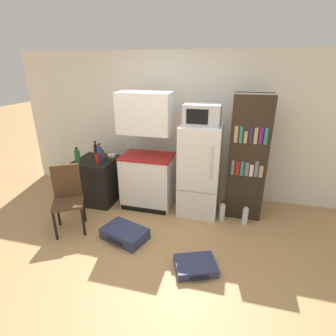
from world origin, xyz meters
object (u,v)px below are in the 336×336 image
bowl (111,155)px  microwave (202,115)px  bottle_blue_soda (100,154)px  bottle_ketchup_red (97,159)px  side_table (98,180)px  bottle_wine_dark (96,151)px  refrigerator (200,171)px  water_bottle_middle (245,216)px  suitcase_small_flat (125,234)px  bookshelf (247,158)px  water_bottle_front (222,212)px  bottle_clear_short (96,151)px  suitcase_large_flat (196,266)px  bottle_amber_beer (103,155)px  bottle_green_tall (77,156)px  chair (68,193)px  kitchen_hutch (147,157)px

bowl → microwave: bearing=-5.8°
bottle_blue_soda → bottle_ketchup_red: bearing=-86.2°
side_table → bottle_wine_dark: bearing=102.0°
refrigerator → water_bottle_middle: refrigerator is taller
side_table → suitcase_small_flat: (0.88, -0.93, -0.30)m
microwave → bookshelf: 0.94m
side_table → refrigerator: size_ratio=0.53×
refrigerator → bookshelf: size_ratio=0.76×
bottle_blue_soda → water_bottle_front: 2.15m
bottle_blue_soda → bottle_clear_short: 0.36m
microwave → suitcase_large_flat: 2.02m
bottle_wine_dark → bottle_ketchup_red: (0.14, -0.22, -0.04)m
microwave → bottle_amber_beer: 1.81m
bottle_ketchup_red → bowl: (0.06, 0.37, -0.07)m
bottle_green_tall → bottle_clear_short: 0.42m
bottle_green_tall → chair: bearing=-71.5°
kitchen_hutch → microwave: (0.85, -0.01, 0.71)m
microwave → water_bottle_middle: bearing=-14.8°
suitcase_large_flat → microwave: bearing=75.3°
refrigerator → side_table: bearing=-178.4°
suitcase_small_flat → water_bottle_front: (1.26, 0.81, 0.06)m
kitchen_hutch → bottle_amber_beer: 0.79m
suitcase_small_flat → chair: bearing=-166.7°
refrigerator → bookshelf: (0.69, 0.11, 0.23)m
bowl → water_bottle_middle: bowl is taller
bottle_green_tall → bowl: size_ratio=1.81×
bottle_green_tall → bottle_blue_soda: size_ratio=0.84×
bottle_green_tall → bottle_amber_beer: (0.31, 0.28, -0.04)m
suitcase_small_flat → water_bottle_front: size_ratio=2.08×
bowl → suitcase_small_flat: bearing=-58.7°
bottle_clear_short → chair: (0.12, -1.07, -0.28)m
bowl → bottle_wine_dark: bearing=-142.8°
microwave → bottle_ketchup_red: bearing=-172.5°
suitcase_small_flat → refrigerator: bearing=67.1°
microwave → suitcase_small_flat: bearing=-131.3°
microwave → bottle_ketchup_red: (-1.62, -0.21, -0.73)m
microwave → bottle_ketchup_red: 1.79m
side_table → bookshelf: bookshelf is taller
side_table → microwave: microwave is taller
bowl → chair: chair is taller
bottle_green_tall → bottle_clear_short: size_ratio=1.39×
bottle_green_tall → bookshelf: bearing=7.5°
suitcase_large_flat → water_bottle_front: (0.23, 1.14, 0.09)m
bottle_ketchup_red → kitchen_hutch: bearing=16.1°
refrigerator → suitcase_small_flat: bearing=-131.3°
bottle_clear_short → bottle_ketchup_red: (0.23, -0.38, 0.01)m
refrigerator → bookshelf: bearing=8.8°
bottle_amber_beer → bottle_wine_dark: bearing=-164.0°
bowl → bookshelf: bearing=-1.3°
bottle_clear_short → bottle_ketchup_red: size_ratio=0.90×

